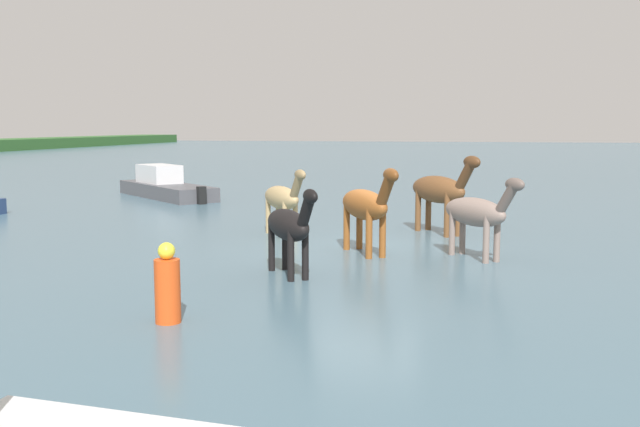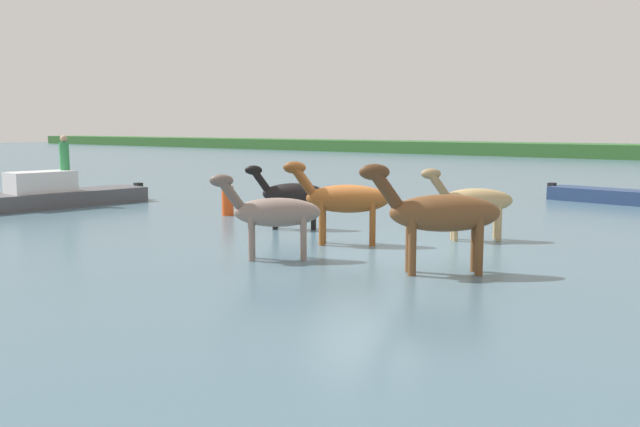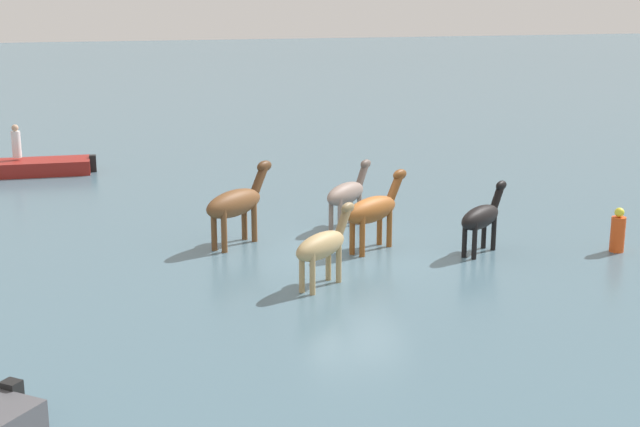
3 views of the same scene
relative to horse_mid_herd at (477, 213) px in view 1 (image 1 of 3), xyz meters
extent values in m
plane|color=#476675|center=(0.58, 2.45, -0.97)|extent=(210.74, 210.74, 0.00)
ellipsoid|color=gray|center=(0.06, 0.05, 0.01)|extent=(1.67, 1.55, 0.59)
cylinder|color=gray|center=(-0.24, -0.40, -0.48)|extent=(0.13, 0.13, 0.97)
cylinder|color=gray|center=(-0.43, -0.19, -0.48)|extent=(0.13, 0.13, 0.97)
cylinder|color=gray|center=(0.55, 0.29, -0.48)|extent=(0.13, 0.13, 0.97)
cylinder|color=gray|center=(0.36, 0.51, -0.48)|extent=(0.13, 0.13, 0.97)
cylinder|color=#63544C|center=(-0.64, -0.56, 0.39)|extent=(0.54, 0.51, 0.65)
ellipsoid|color=#63544C|center=(-0.78, -0.68, 0.66)|extent=(0.50, 0.47, 0.26)
ellipsoid|color=black|center=(-2.38, 3.40, -0.03)|extent=(1.67, 1.40, 0.57)
cylinder|color=black|center=(-2.71, 2.99, -0.50)|extent=(0.12, 0.12, 0.94)
cylinder|color=black|center=(-2.87, 3.21, -0.50)|extent=(0.12, 0.12, 0.94)
cylinder|color=black|center=(-1.88, 3.58, -0.50)|extent=(0.12, 0.12, 0.94)
cylinder|color=black|center=(-2.04, 3.81, -0.50)|extent=(0.12, 0.12, 0.94)
cylinder|color=black|center=(-3.11, 2.87, 0.34)|extent=(0.54, 0.46, 0.62)
ellipsoid|color=black|center=(-3.25, 2.77, 0.60)|extent=(0.49, 0.43, 0.25)
ellipsoid|color=tan|center=(2.18, 4.77, -0.01)|extent=(1.66, 1.49, 0.58)
cylinder|color=tan|center=(1.86, 4.34, -0.49)|extent=(0.13, 0.13, 0.96)
cylinder|color=tan|center=(1.69, 4.55, -0.49)|extent=(0.13, 0.13, 0.96)
cylinder|color=tan|center=(2.67, 4.99, -0.49)|extent=(0.13, 0.13, 0.96)
cylinder|color=tan|center=(2.49, 5.21, -0.49)|extent=(0.13, 0.13, 0.96)
cylinder|color=olive|center=(1.47, 4.19, 0.37)|extent=(0.54, 0.49, 0.64)
ellipsoid|color=olive|center=(1.33, 4.08, 0.63)|extent=(0.49, 0.45, 0.25)
ellipsoid|color=brown|center=(3.37, 0.97, 0.16)|extent=(1.96, 1.77, 0.69)
cylinder|color=brown|center=(3.00, 0.45, -0.40)|extent=(0.15, 0.15, 1.13)
cylinder|color=brown|center=(2.79, 0.71, -0.40)|extent=(0.15, 0.15, 1.13)
cylinder|color=brown|center=(3.95, 1.24, -0.40)|extent=(0.15, 0.15, 1.13)
cylinder|color=brown|center=(3.73, 1.49, -0.40)|extent=(0.15, 0.15, 1.13)
cylinder|color=#50311A|center=(2.53, 0.28, 0.61)|extent=(0.63, 0.58, 0.75)
ellipsoid|color=#50311A|center=(2.37, 0.14, 0.92)|extent=(0.58, 0.54, 0.30)
ellipsoid|color=brown|center=(0.13, 2.37, 0.10)|extent=(1.91, 1.54, 0.65)
cylinder|color=brown|center=(-0.26, 1.92, -0.43)|extent=(0.14, 0.14, 1.06)
cylinder|color=brown|center=(-0.43, 2.18, -0.43)|extent=(0.14, 0.14, 1.06)
cylinder|color=brown|center=(0.70, 2.56, -0.43)|extent=(0.14, 0.14, 1.06)
cylinder|color=brown|center=(0.52, 2.82, -0.43)|extent=(0.14, 0.14, 1.06)
cylinder|color=brown|center=(-0.72, 1.80, 0.52)|extent=(0.61, 0.51, 0.71)
ellipsoid|color=brown|center=(-0.89, 1.69, 0.81)|extent=(0.56, 0.48, 0.28)
cube|color=#4C4C51|center=(10.42, 11.60, -0.78)|extent=(4.95, 5.29, 0.67)
cube|color=silver|center=(10.87, 12.11, -0.10)|extent=(2.18, 2.26, 0.70)
cube|color=black|center=(8.47, 9.41, -0.71)|extent=(0.37, 0.37, 0.72)
cylinder|color=#E54C19|center=(-5.80, 4.23, -0.52)|extent=(0.36, 0.36, 0.90)
sphere|color=yellow|center=(-5.80, 4.23, 0.05)|extent=(0.24, 0.24, 0.24)
camera|label=1|loc=(-14.83, 0.08, 1.79)|focal=39.88mm
camera|label=2|loc=(9.24, -10.02, 1.74)|focal=37.87mm
camera|label=3|loc=(7.45, 22.58, 5.38)|focal=49.37mm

